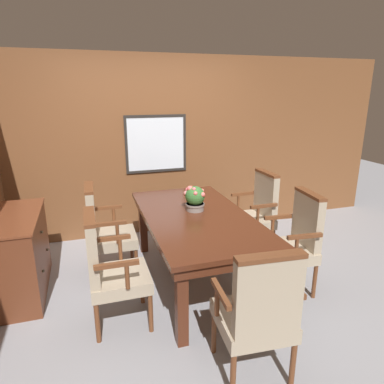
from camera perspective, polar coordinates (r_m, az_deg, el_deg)
ground_plane at (r=3.70m, az=-0.76°, el=-15.79°), size 14.00×14.00×0.00m
wall_back at (r=4.79m, az=-6.63°, el=7.42°), size 7.20×0.08×2.45m
dining_table at (r=3.54m, az=0.74°, el=-5.22°), size 1.04×1.97×0.76m
chair_left_near at (r=3.04m, az=-13.62°, el=-12.05°), size 0.50×0.55×1.03m
chair_right_far at (r=4.33m, az=10.63°, el=-3.05°), size 0.51×0.55×1.03m
chair_head_near at (r=2.49m, az=10.98°, el=-18.91°), size 0.57×0.53×1.03m
chair_left_far at (r=3.83m, az=-14.39°, el=-5.90°), size 0.51×0.55×1.03m
chair_right_near at (r=3.61m, az=16.70°, el=-7.54°), size 0.54×0.58×1.03m
potted_plant at (r=3.59m, az=0.45°, el=-1.02°), size 0.22×0.21×0.27m
sideboard_cabinet at (r=3.86m, az=-27.38°, el=-9.35°), size 0.55×1.09×0.82m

